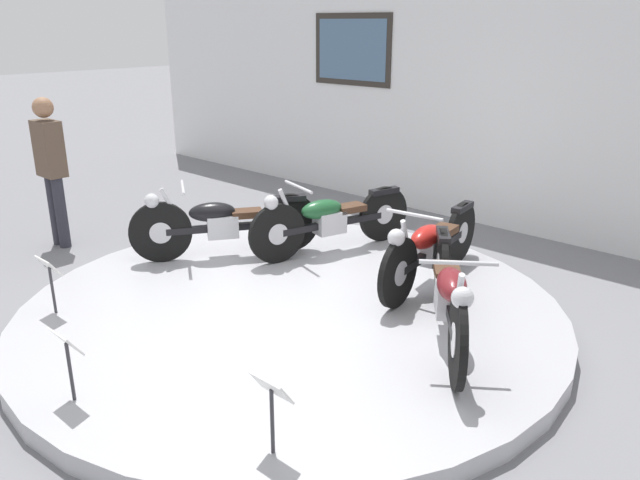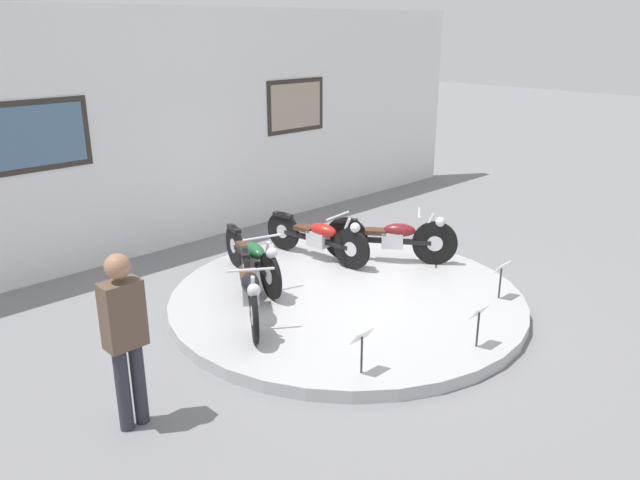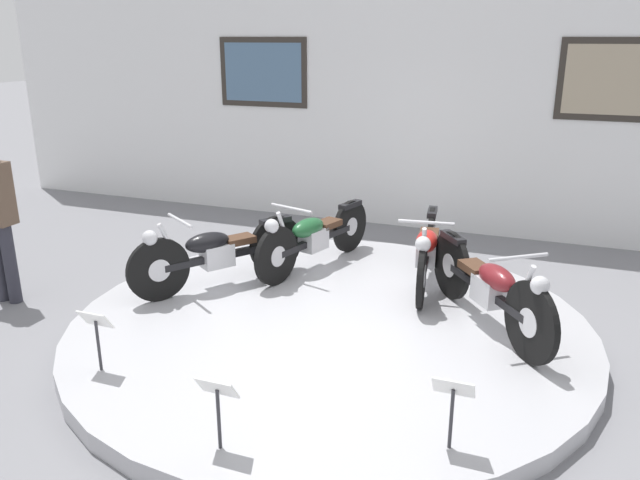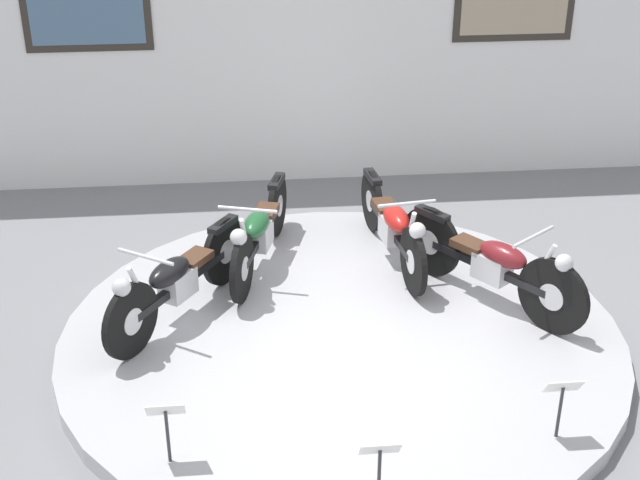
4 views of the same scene
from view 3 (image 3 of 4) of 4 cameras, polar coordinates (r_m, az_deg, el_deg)
name	(u,v)px [view 3 (image 3 of 4)]	position (r m, az deg, el deg)	size (l,w,h in m)	color
ground_plane	(330,334)	(5.89, 0.89, -8.62)	(60.00, 60.00, 0.00)	slate
display_platform	(330,327)	(5.85, 0.89, -7.94)	(4.76, 4.76, 0.16)	#ADADB2
back_wall	(424,90)	(8.92, 9.52, 13.39)	(14.00, 0.22, 3.90)	white
motorcycle_black	(217,251)	(6.51, -9.42, -1.01)	(1.15, 1.69, 0.80)	black
motorcycle_green	(313,235)	(6.96, -0.60, 0.44)	(0.69, 1.91, 0.79)	black
motorcycle_red	(427,248)	(6.62, 9.74, -0.77)	(0.54, 1.97, 0.79)	black
motorcycle_maroon	(489,286)	(5.71, 15.24, -4.06)	(1.26, 1.66, 0.81)	black
info_placard_front_left	(96,327)	(5.13, -19.77, -7.53)	(0.26, 0.11, 0.51)	#333338
info_placard_front_centre	(218,397)	(4.03, -9.35, -14.02)	(0.26, 0.11, 0.51)	#333338
info_placard_front_right	(453,397)	(4.06, 12.05, -13.87)	(0.26, 0.11, 0.51)	#333338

